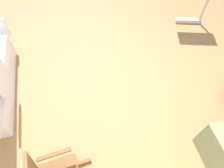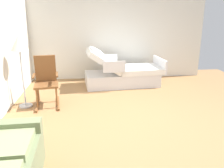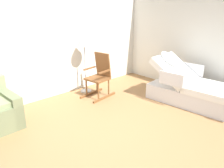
{
  "view_description": "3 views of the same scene",
  "coord_description": "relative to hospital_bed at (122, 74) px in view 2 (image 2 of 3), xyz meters",
  "views": [
    {
      "loc": [
        0.34,
        2.18,
        2.82
      ],
      "look_at": [
        0.07,
        0.73,
        0.77
      ],
      "focal_mm": 29.96,
      "sensor_mm": 36.0,
      "label": 1
    },
    {
      "loc": [
        -3.89,
        0.84,
        1.88
      ],
      "look_at": [
        -0.1,
        0.45,
        0.72
      ],
      "focal_mm": 37.41,
      "sensor_mm": 36.0,
      "label": 2
    },
    {
      "loc": [
        -2.41,
        -2.27,
        2.15
      ],
      "look_at": [
        0.3,
        0.62,
        0.74
      ],
      "focal_mm": 36.7,
      "sensor_mm": 36.0,
      "label": 3
    }
  ],
  "objects": [
    {
      "name": "ground_plane",
      "position": [
        -2.16,
        0.06,
        -0.31
      ],
      "size": [
        7.33,
        7.33,
        0.0
      ],
      "primitive_type": "plane",
      "color": "#9E7247"
    },
    {
      "name": "side_wall",
      "position": [
        0.82,
        0.06,
        1.04
      ],
      "size": [
        0.1,
        5.15,
        2.7
      ],
      "primitive_type": "cube",
      "color": "silver",
      "rests_on": "ground"
    },
    {
      "name": "hospital_bed",
      "position": [
        0.0,
        0.0,
        0.0
      ],
      "size": [
        1.13,
        2.13,
        1.12
      ],
      "color": "silver",
      "rests_on": "ground"
    },
    {
      "name": "rocking_chair",
      "position": [
        -1.23,
        1.79,
        0.19
      ],
      "size": [
        0.82,
        0.57,
        1.05
      ],
      "color": "brown",
      "rests_on": "ground"
    },
    {
      "name": "floor_lamp",
      "position": [
        -1.32,
        2.24,
        0.92
      ],
      "size": [
        0.34,
        0.34,
        1.48
      ],
      "color": "#B2B5BA",
      "rests_on": "ground"
    }
  ]
}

